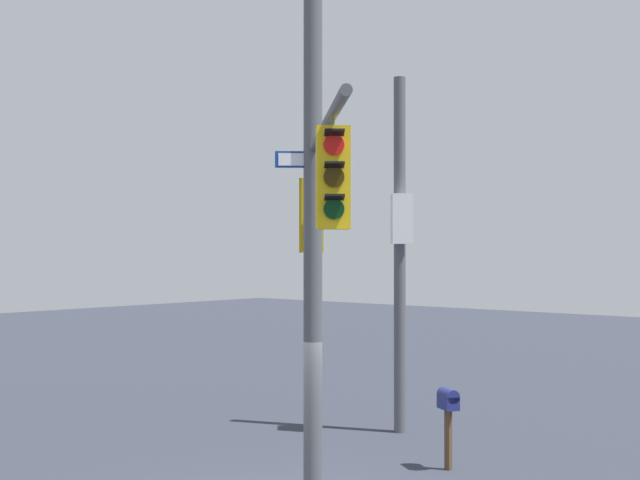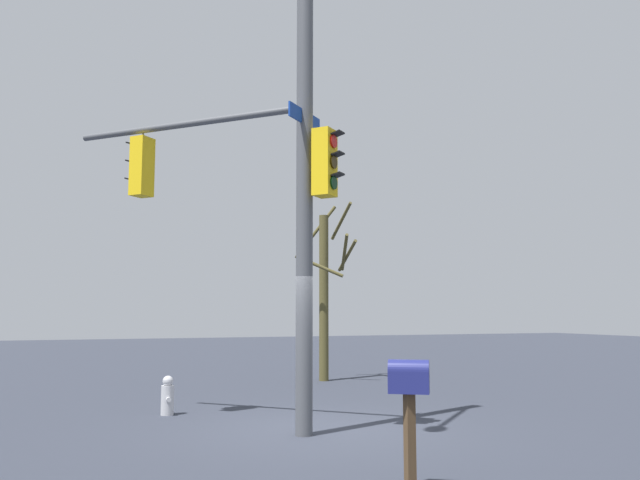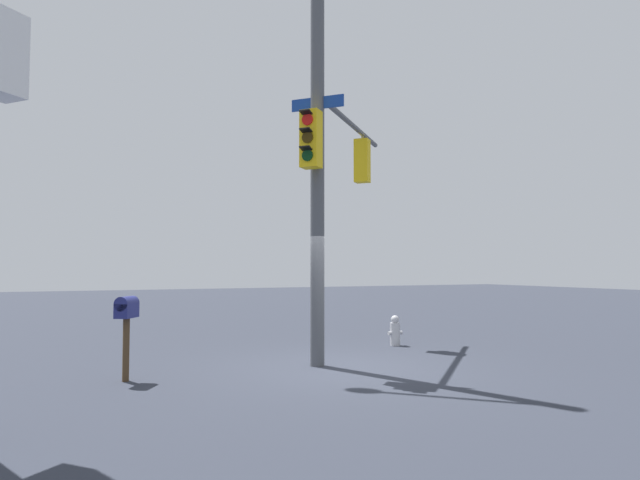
{
  "view_description": "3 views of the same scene",
  "coord_description": "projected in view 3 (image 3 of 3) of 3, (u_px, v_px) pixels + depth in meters",
  "views": [
    {
      "loc": [
        9.32,
        8.85,
        3.84
      ],
      "look_at": [
        -0.82,
        0.09,
        3.97
      ],
      "focal_mm": 49.74,
      "sensor_mm": 36.0,
      "label": 1
    },
    {
      "loc": [
        -10.13,
        4.0,
        1.92
      ],
      "look_at": [
        -0.61,
        0.25,
        3.06
      ],
      "focal_mm": 36.48,
      "sensor_mm": 36.0,
      "label": 2
    },
    {
      "loc": [
        -4.78,
        -9.22,
        1.88
      ],
      "look_at": [
        -0.17,
        0.57,
        2.44
      ],
      "focal_mm": 30.67,
      "sensor_mm": 36.0,
      "label": 3
    }
  ],
  "objects": [
    {
      "name": "mailbox",
      "position": [
        127.0,
        314.0,
        9.13
      ],
      "size": [
        0.44,
        0.5,
        1.41
      ],
      "rotation": [
        0.0,
        0.0,
        2.58
      ],
      "color": "#4C3823",
      "rests_on": "ground"
    },
    {
      "name": "main_signal_pole_assembly",
      "position": [
        319.0,
        120.0,
        11.26
      ],
      "size": [
        5.61,
        3.92,
        9.34
      ],
      "rotation": [
        0.0,
        0.0,
        0.79
      ],
      "color": "#4C4F54",
      "rests_on": "ground"
    },
    {
      "name": "ground_plane",
      "position": [
        341.0,
        368.0,
        10.27
      ],
      "size": [
        80.0,
        80.0,
        0.0
      ],
      "primitive_type": "plane",
      "color": "#2C303B"
    },
    {
      "name": "fire_hydrant",
      "position": [
        395.0,
        331.0,
        13.28
      ],
      "size": [
        0.38,
        0.24,
        0.73
      ],
      "color": "#B2B2B7",
      "rests_on": "ground"
    }
  ]
}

